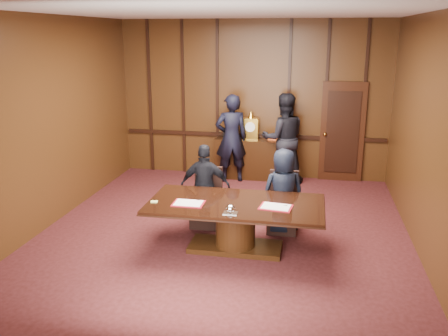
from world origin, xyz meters
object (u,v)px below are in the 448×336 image
(signatory_right, at_px, (283,191))
(witness_right, at_px, (283,138))
(conference_table, at_px, (236,218))
(witness_left, at_px, (231,138))
(sideboard, at_px, (250,157))
(signatory_left, at_px, (205,186))

(signatory_right, xyz_separation_m, witness_right, (-0.20, 2.80, 0.28))
(conference_table, xyz_separation_m, witness_left, (-0.67, 3.46, 0.46))
(sideboard, xyz_separation_m, signatory_left, (-0.36, -2.96, 0.23))
(sideboard, bearing_deg, witness_left, -141.68)
(witness_right, bearing_deg, signatory_right, 80.26)
(conference_table, bearing_deg, signatory_left, 129.09)
(signatory_left, bearing_deg, witness_right, -116.07)
(sideboard, relative_size, witness_right, 0.81)
(witness_left, height_order, witness_right, witness_right)
(signatory_right, bearing_deg, signatory_left, -19.03)
(conference_table, relative_size, witness_left, 1.35)
(conference_table, bearing_deg, sideboard, 94.34)
(signatory_left, height_order, witness_right, witness_right)
(sideboard, height_order, signatory_right, sideboard)
(sideboard, xyz_separation_m, conference_table, (0.29, -3.76, 0.02))
(sideboard, bearing_deg, witness_right, -12.23)
(signatory_right, xyz_separation_m, witness_left, (-1.32, 2.66, 0.26))
(witness_left, bearing_deg, witness_right, 167.95)
(signatory_left, xyz_separation_m, witness_right, (1.10, 2.80, 0.27))
(conference_table, distance_m, witness_right, 3.66)
(signatory_left, xyz_separation_m, signatory_right, (1.30, 0.00, -0.01))
(signatory_right, bearing_deg, sideboard, -91.49)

